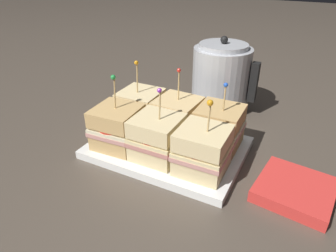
{
  "coord_description": "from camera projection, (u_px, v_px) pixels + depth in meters",
  "views": [
    {
      "loc": [
        0.26,
        -0.51,
        0.39
      ],
      "look_at": [
        0.0,
        0.0,
        0.07
      ],
      "focal_mm": 32.0,
      "sensor_mm": 36.0,
      "label": 1
    }
  ],
  "objects": [
    {
      "name": "ground_plane",
      "position": [
        168.0,
        151.0,
        0.69
      ],
      "size": [
        6.0,
        6.0,
        0.0
      ],
      "primitive_type": "plane",
      "color": "#4C4238"
    },
    {
      "name": "serving_platter",
      "position": [
        168.0,
        148.0,
        0.69
      ],
      "size": [
        0.34,
        0.24,
        0.02
      ],
      "color": "white",
      "rests_on": "ground_plane"
    },
    {
      "name": "sandwich_front_left",
      "position": [
        117.0,
        127.0,
        0.66
      ],
      "size": [
        0.1,
        0.1,
        0.16
      ],
      "color": "tan",
      "rests_on": "serving_platter"
    },
    {
      "name": "sandwich_front_center",
      "position": [
        157.0,
        137.0,
        0.62
      ],
      "size": [
        0.1,
        0.1,
        0.16
      ],
      "color": "beige",
      "rests_on": "serving_platter"
    },
    {
      "name": "sandwich_front_right",
      "position": [
        203.0,
        150.0,
        0.58
      ],
      "size": [
        0.1,
        0.1,
        0.15
      ],
      "color": "beige",
      "rests_on": "serving_platter"
    },
    {
      "name": "sandwich_back_left",
      "position": [
        141.0,
        109.0,
        0.74
      ],
      "size": [
        0.1,
        0.1,
        0.17
      ],
      "color": "beige",
      "rests_on": "serving_platter"
    },
    {
      "name": "sandwich_back_center",
      "position": [
        177.0,
        118.0,
        0.7
      ],
      "size": [
        0.1,
        0.11,
        0.16
      ],
      "color": "#DBB77A",
      "rests_on": "serving_platter"
    },
    {
      "name": "sandwich_back_right",
      "position": [
        219.0,
        127.0,
        0.66
      ],
      "size": [
        0.1,
        0.1,
        0.15
      ],
      "color": "tan",
      "rests_on": "serving_platter"
    },
    {
      "name": "kettle_steel",
      "position": [
        221.0,
        78.0,
        0.84
      ],
      "size": [
        0.18,
        0.16,
        0.21
      ],
      "color": "#B7BABF",
      "rests_on": "ground_plane"
    },
    {
      "name": "napkin_stack",
      "position": [
        295.0,
        190.0,
        0.56
      ],
      "size": [
        0.15,
        0.15,
        0.02
      ],
      "color": "red",
      "rests_on": "ground_plane"
    }
  ]
}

